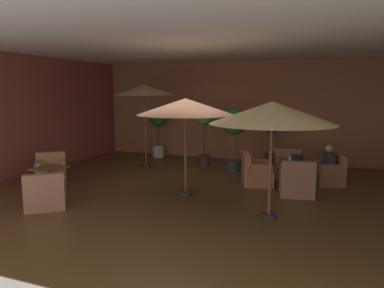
# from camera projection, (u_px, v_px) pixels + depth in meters

# --- Properties ---
(ground_plane) EXTENTS (10.44, 9.55, 0.02)m
(ground_plane) POSITION_uv_depth(u_px,v_px,m) (185.00, 192.00, 9.06)
(ground_plane) COLOR #55381D
(wall_back_brick) EXTENTS (10.44, 0.08, 3.60)m
(wall_back_brick) POSITION_uv_depth(u_px,v_px,m) (234.00, 111.00, 13.17)
(wall_back_brick) COLOR #A56544
(wall_back_brick) RESTS_ON ground_plane
(wall_left_accent) EXTENTS (0.08, 9.55, 3.60)m
(wall_left_accent) POSITION_uv_depth(u_px,v_px,m) (24.00, 116.00, 10.64)
(wall_left_accent) COLOR brown
(wall_left_accent) RESTS_ON ground_plane
(ceiling_slab) EXTENTS (10.44, 9.55, 0.06)m
(ceiling_slab) POSITION_uv_depth(u_px,v_px,m) (185.00, 44.00, 8.53)
(ceiling_slab) COLOR silver
(ceiling_slab) RESTS_ON wall_back_brick
(cafe_table_front_left) EXTENTS (0.73, 0.73, 0.67)m
(cafe_table_front_left) POSITION_uv_depth(u_px,v_px,m) (293.00, 167.00, 9.63)
(cafe_table_front_left) COLOR black
(cafe_table_front_left) RESTS_ON ground_plane
(armchair_front_left_north) EXTENTS (0.93, 0.93, 0.83)m
(armchair_front_left_north) POSITION_uv_depth(u_px,v_px,m) (329.00, 174.00, 9.68)
(armchair_front_left_north) COLOR #A66A47
(armchair_front_left_north) RESTS_ON ground_plane
(armchair_front_left_east) EXTENTS (0.92, 0.94, 0.81)m
(armchair_front_left_east) POSITION_uv_depth(u_px,v_px,m) (288.00, 167.00, 10.64)
(armchair_front_left_east) COLOR #A36655
(armchair_front_left_east) RESTS_ON ground_plane
(armchair_front_left_south) EXTENTS (1.00, 1.01, 0.87)m
(armchair_front_left_south) POSITION_uv_depth(u_px,v_px,m) (255.00, 173.00, 9.69)
(armchair_front_left_south) COLOR #B56D48
(armchair_front_left_south) RESTS_ON ground_plane
(armchair_front_left_west) EXTENTS (0.92, 0.91, 0.90)m
(armchair_front_left_west) POSITION_uv_depth(u_px,v_px,m) (297.00, 183.00, 8.67)
(armchair_front_left_west) COLOR #A76E53
(armchair_front_left_west) RESTS_ON ground_plane
(cafe_table_front_right) EXTENTS (0.76, 0.76, 0.67)m
(cafe_table_front_right) POSITION_uv_depth(u_px,v_px,m) (49.00, 175.00, 8.79)
(cafe_table_front_right) COLOR black
(cafe_table_front_right) RESTS_ON ground_plane
(armchair_front_right_north) EXTENTS (1.13, 1.13, 0.81)m
(armchair_front_right_north) POSITION_uv_depth(u_px,v_px,m) (46.00, 194.00, 7.77)
(armchair_front_right_north) COLOR #A76E52
(armchair_front_right_north) RESTS_ON ground_plane
(armchair_front_right_east) EXTENTS (1.07, 1.07, 0.83)m
(armchair_front_right_east) POSITION_uv_depth(u_px,v_px,m) (51.00, 172.00, 9.85)
(armchair_front_right_east) COLOR #A57946
(armchair_front_right_east) RESTS_ON ground_plane
(patio_umbrella_tall_red) EXTENTS (2.34, 2.34, 2.35)m
(patio_umbrella_tall_red) POSITION_uv_depth(u_px,v_px,m) (185.00, 107.00, 8.53)
(patio_umbrella_tall_red) COLOR #2D2D2D
(patio_umbrella_tall_red) RESTS_ON ground_plane
(patio_umbrella_center_beige) EXTENTS (2.04, 2.04, 2.74)m
(patio_umbrella_center_beige) POSITION_uv_depth(u_px,v_px,m) (145.00, 90.00, 11.67)
(patio_umbrella_center_beige) COLOR #2D2D2D
(patio_umbrella_center_beige) RESTS_ON ground_plane
(patio_umbrella_near_wall) EXTENTS (2.44, 2.44, 2.33)m
(patio_umbrella_near_wall) POSITION_uv_depth(u_px,v_px,m) (272.00, 113.00, 6.88)
(patio_umbrella_near_wall) COLOR #2D2D2D
(patio_umbrella_near_wall) RESTS_ON ground_plane
(potted_tree_left_corner) EXTENTS (0.62, 0.62, 2.00)m
(potted_tree_left_corner) POSITION_uv_depth(u_px,v_px,m) (204.00, 123.00, 11.94)
(potted_tree_left_corner) COLOR #3A2B29
(potted_tree_left_corner) RESTS_ON ground_plane
(potted_tree_mid_left) EXTENTS (0.75, 0.75, 1.88)m
(potted_tree_mid_left) POSITION_uv_depth(u_px,v_px,m) (272.00, 128.00, 11.99)
(potted_tree_mid_left) COLOR #3E322F
(potted_tree_mid_left) RESTS_ON ground_plane
(potted_tree_mid_right) EXTENTS (0.84, 0.84, 2.00)m
(potted_tree_mid_right) POSITION_uv_depth(u_px,v_px,m) (234.00, 126.00, 11.20)
(potted_tree_mid_right) COLOR #343A35
(potted_tree_mid_right) RESTS_ON ground_plane
(potted_tree_right_corner) EXTENTS (0.65, 0.65, 1.82)m
(potted_tree_right_corner) POSITION_uv_depth(u_px,v_px,m) (158.00, 126.00, 13.70)
(potted_tree_right_corner) COLOR silver
(potted_tree_right_corner) RESTS_ON ground_plane
(patron_blue_shirt) EXTENTS (0.35, 0.43, 0.69)m
(patron_blue_shirt) POSITION_uv_depth(u_px,v_px,m) (329.00, 159.00, 9.62)
(patron_blue_shirt) COLOR #2F3133
(patron_blue_shirt) RESTS_ON ground_plane
(iced_drink_cup) EXTENTS (0.08, 0.08, 0.11)m
(iced_drink_cup) POSITION_uv_depth(u_px,v_px,m) (290.00, 159.00, 9.61)
(iced_drink_cup) COLOR white
(iced_drink_cup) RESTS_ON cafe_table_front_left
(open_laptop) EXTENTS (0.32, 0.24, 0.20)m
(open_laptop) POSITION_uv_depth(u_px,v_px,m) (297.00, 159.00, 9.56)
(open_laptop) COLOR #9EA0A5
(open_laptop) RESTS_ON cafe_table_front_left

